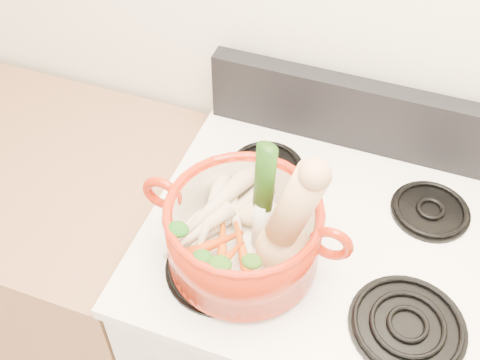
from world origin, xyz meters
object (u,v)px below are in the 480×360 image
(dutch_oven, at_px, (244,234))
(squash, at_px, (288,218))
(leek, at_px, (263,198))
(stove_body, at_px, (310,344))

(dutch_oven, distance_m, squash, 0.12)
(squash, relative_size, leek, 0.97)
(stove_body, bearing_deg, dutch_oven, -140.78)
(stove_body, xyz_separation_m, dutch_oven, (-0.15, -0.12, 0.58))
(leek, bearing_deg, squash, -6.33)
(stove_body, height_order, dutch_oven, dutch_oven)
(dutch_oven, xyz_separation_m, squash, (0.09, -0.00, 0.09))
(stove_body, bearing_deg, leek, -140.78)
(stove_body, xyz_separation_m, squash, (-0.07, -0.13, 0.67))
(dutch_oven, relative_size, leek, 1.11)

